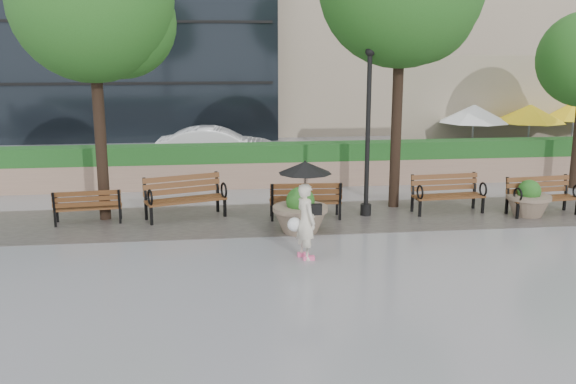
{
  "coord_description": "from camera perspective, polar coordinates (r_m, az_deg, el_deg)",
  "views": [
    {
      "loc": [
        -2.2,
        -12.75,
        4.28
      ],
      "look_at": [
        -0.48,
        1.22,
        1.1
      ],
      "focal_mm": 40.0,
      "sensor_mm": 36.0,
      "label": 1
    }
  ],
  "objects": [
    {
      "name": "bench_2",
      "position": [
        16.37,
        1.55,
        -1.39
      ],
      "size": [
        1.84,
        0.8,
        0.97
      ],
      "rotation": [
        0.0,
        0.0,
        3.09
      ],
      "color": "brown",
      "rests_on": "ground"
    },
    {
      "name": "lamppost",
      "position": [
        16.47,
        7.09,
        4.32
      ],
      "size": [
        0.28,
        0.28,
        4.29
      ],
      "color": "black",
      "rests_on": "ground"
    },
    {
      "name": "pedestrian",
      "position": [
        13.09,
        1.55,
        -0.74
      ],
      "size": [
        1.1,
        1.1,
        2.02
      ],
      "rotation": [
        0.0,
        0.0,
        1.91
      ],
      "color": "beige",
      "rests_on": "ground"
    },
    {
      "name": "hedge_wall",
      "position": [
        20.2,
        -0.64,
        2.42
      ],
      "size": [
        24.0,
        0.8,
        1.35
      ],
      "color": "#9E7D66",
      "rests_on": "ground"
    },
    {
      "name": "patio_umb_white",
      "position": [
        23.66,
        16.21,
        6.68
      ],
      "size": [
        2.5,
        2.5,
        2.3
      ],
      "color": "black",
      "rests_on": "ground"
    },
    {
      "name": "tree_0",
      "position": [
        16.54,
        -16.45,
        15.51
      ],
      "size": [
        3.9,
        3.88,
        7.31
      ],
      "color": "black",
      "rests_on": "ground"
    },
    {
      "name": "planter_right",
      "position": [
        17.73,
        20.58,
        -0.83
      ],
      "size": [
        1.14,
        1.14,
        0.95
      ],
      "color": "#7F6B56",
      "rests_on": "ground"
    },
    {
      "name": "bench_1",
      "position": [
        16.57,
        -9.09,
        -1.26
      ],
      "size": [
        2.14,
        1.39,
        1.08
      ],
      "rotation": [
        0.0,
        0.0,
        0.32
      ],
      "color": "brown",
      "rests_on": "ground"
    },
    {
      "name": "car_right",
      "position": [
        23.72,
        -6.31,
        4.02
      ],
      "size": [
        4.43,
        1.78,
        1.43
      ],
      "primitive_type": "imported",
      "rotation": [
        0.0,
        0.0,
        1.51
      ],
      "color": "white",
      "rests_on": "ground"
    },
    {
      "name": "cobble_strip",
      "position": [
        16.47,
        0.91,
        -2.31
      ],
      "size": [
        28.0,
        3.2,
        0.01
      ],
      "primitive_type": "cube",
      "color": "#383330",
      "rests_on": "ground"
    },
    {
      "name": "bench_3",
      "position": [
        17.45,
        13.98,
        -0.85
      ],
      "size": [
        1.91,
        0.88,
        1.0
      ],
      "rotation": [
        0.0,
        0.0,
        0.08
      ],
      "color": "brown",
      "rests_on": "ground"
    },
    {
      "name": "asphalt_street",
      "position": [
        24.23,
        -1.69,
        2.56
      ],
      "size": [
        40.0,
        7.0,
        0.0
      ],
      "primitive_type": "cube",
      "color": "black",
      "rests_on": "ground"
    },
    {
      "name": "ground",
      "position": [
        13.63,
        2.65,
        -5.59
      ],
      "size": [
        100.0,
        100.0,
        0.0
      ],
      "primitive_type": "plane",
      "color": "gray",
      "rests_on": "ground"
    },
    {
      "name": "bench_0",
      "position": [
        16.68,
        -17.31,
        -1.81
      ],
      "size": [
        1.67,
        0.8,
        0.87
      ],
      "rotation": [
        0.0,
        0.0,
        3.24
      ],
      "color": "brown",
      "rests_on": "ground"
    },
    {
      "name": "cafe_hedge",
      "position": [
        23.71,
        21.31,
        2.57
      ],
      "size": [
        8.0,
        0.5,
        0.9
      ],
      "primitive_type": "cube",
      "color": "#18481B",
      "rests_on": "ground"
    },
    {
      "name": "planter_left",
      "position": [
        15.11,
        1.1,
        -2.04
      ],
      "size": [
        1.31,
        1.31,
        1.1
      ],
      "color": "#7F6B56",
      "rests_on": "ground"
    },
    {
      "name": "patio_umb_yellow_a",
      "position": [
        24.35,
        20.72,
        6.52
      ],
      "size": [
        2.5,
        2.5,
        2.3
      ],
      "color": "black",
      "rests_on": "ground"
    },
    {
      "name": "cafe_wall",
      "position": [
        25.68,
        20.28,
        6.86
      ],
      "size": [
        10.0,
        0.6,
        4.0
      ],
      "primitive_type": "cube",
      "color": "tan",
      "rests_on": "ground"
    },
    {
      "name": "bench_4",
      "position": [
        18.0,
        21.62,
        -0.99
      ],
      "size": [
        1.88,
        0.9,
        0.97
      ],
      "rotation": [
        0.0,
        0.0,
        0.1
      ],
      "color": "brown",
      "rests_on": "ground"
    },
    {
      "name": "patio_umb_yellow_b",
      "position": [
        26.03,
        24.09,
        6.59
      ],
      "size": [
        2.5,
        2.5,
        2.3
      ],
      "color": "black",
      "rests_on": "ground"
    }
  ]
}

